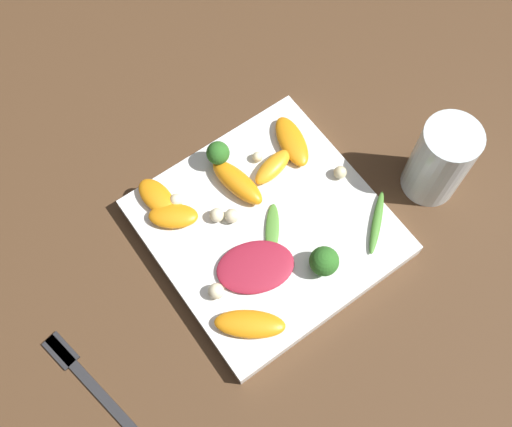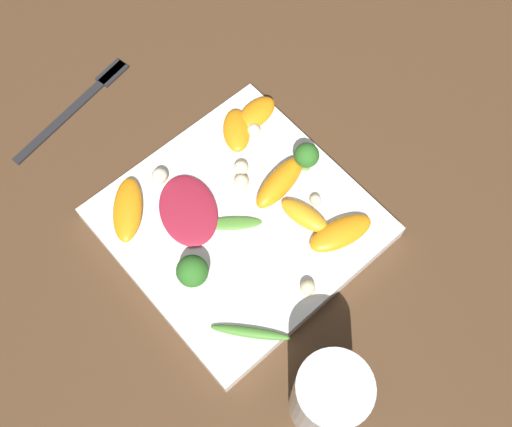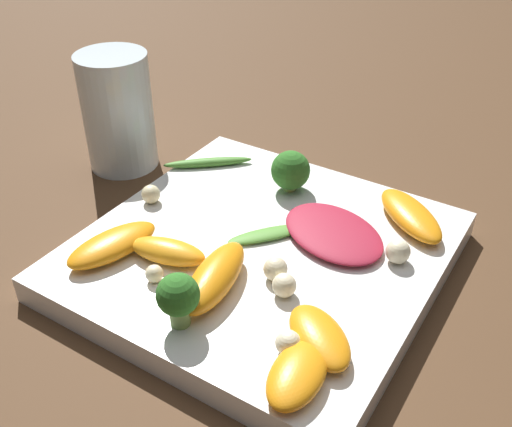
% 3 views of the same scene
% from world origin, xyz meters
% --- Properties ---
extents(ground_plane, '(2.40, 2.40, 0.00)m').
position_xyz_m(ground_plane, '(0.00, 0.00, 0.00)').
color(ground_plane, '#4C331E').
extents(plate, '(0.26, 0.26, 0.02)m').
position_xyz_m(plate, '(0.00, 0.00, 0.01)').
color(plate, white).
rests_on(plate, ground_plane).
extents(drinking_glass, '(0.07, 0.07, 0.11)m').
position_xyz_m(drinking_glass, '(0.07, 0.20, 0.06)').
color(drinking_glass, silver).
rests_on(drinking_glass, ground_plane).
extents(radicchio_leaf_0, '(0.09, 0.11, 0.01)m').
position_xyz_m(radicchio_leaf_0, '(0.04, -0.04, 0.03)').
color(radicchio_leaf_0, maroon).
rests_on(radicchio_leaf_0, plate).
extents(orange_segment_0, '(0.06, 0.04, 0.02)m').
position_xyz_m(orange_segment_0, '(-0.10, -0.09, 0.03)').
color(orange_segment_0, orange).
rests_on(orange_segment_0, plate).
extents(orange_segment_1, '(0.06, 0.07, 0.02)m').
position_xyz_m(orange_segment_1, '(-0.07, -0.09, 0.03)').
color(orange_segment_1, orange).
rests_on(orange_segment_1, plate).
extents(orange_segment_2, '(0.08, 0.04, 0.02)m').
position_xyz_m(orange_segment_2, '(-0.06, -0.00, 0.03)').
color(orange_segment_2, orange).
rests_on(orange_segment_2, plate).
extents(orange_segment_3, '(0.07, 0.08, 0.02)m').
position_xyz_m(orange_segment_3, '(0.09, -0.09, 0.03)').
color(orange_segment_3, orange).
rests_on(orange_segment_3, plate).
extents(orange_segment_4, '(0.08, 0.05, 0.02)m').
position_xyz_m(orange_segment_4, '(-0.07, 0.09, 0.03)').
color(orange_segment_4, orange).
rests_on(orange_segment_4, plate).
extents(orange_segment_5, '(0.04, 0.06, 0.02)m').
position_xyz_m(orange_segment_5, '(-0.05, 0.05, 0.03)').
color(orange_segment_5, orange).
rests_on(orange_segment_5, plate).
extents(broccoli_floret_0, '(0.03, 0.03, 0.04)m').
position_xyz_m(broccoli_floret_0, '(0.08, 0.02, 0.04)').
color(broccoli_floret_0, '#84AD5B').
rests_on(broccoli_floret_0, plate).
extents(broccoli_floret_1, '(0.03, 0.03, 0.04)m').
position_xyz_m(broccoli_floret_1, '(-0.10, 0.00, 0.05)').
color(broccoli_floret_1, '#7A9E51').
rests_on(broccoli_floret_1, plate).
extents(arugula_sprig_0, '(0.06, 0.05, 0.01)m').
position_xyz_m(arugula_sprig_0, '(0.01, -0.00, 0.03)').
color(arugula_sprig_0, '#518E33').
rests_on(arugula_sprig_0, plate).
extents(arugula_sprig_1, '(0.06, 0.07, 0.01)m').
position_xyz_m(arugula_sprig_1, '(0.08, 0.11, 0.03)').
color(arugula_sprig_1, '#47842D').
rests_on(arugula_sprig_1, plate).
extents(macadamia_nut_0, '(0.02, 0.02, 0.02)m').
position_xyz_m(macadamia_nut_0, '(0.04, -0.10, 0.03)').
color(macadamia_nut_0, beige).
rests_on(macadamia_nut_0, plate).
extents(macadamia_nut_1, '(0.01, 0.01, 0.01)m').
position_xyz_m(macadamia_nut_1, '(-0.08, 0.04, 0.03)').
color(macadamia_nut_1, beige).
rests_on(macadamia_nut_1, plate).
extents(macadamia_nut_2, '(0.02, 0.02, 0.02)m').
position_xyz_m(macadamia_nut_2, '(-0.09, -0.07, 0.03)').
color(macadamia_nut_2, beige).
rests_on(macadamia_nut_2, plate).
extents(macadamia_nut_3, '(0.02, 0.02, 0.02)m').
position_xyz_m(macadamia_nut_3, '(-0.03, -0.03, 0.03)').
color(macadamia_nut_3, beige).
rests_on(macadamia_nut_3, plate).
extents(macadamia_nut_4, '(0.02, 0.02, 0.02)m').
position_xyz_m(macadamia_nut_4, '(0.00, 0.11, 0.03)').
color(macadamia_nut_4, beige).
rests_on(macadamia_nut_4, plate).
extents(macadamia_nut_5, '(0.02, 0.02, 0.02)m').
position_xyz_m(macadamia_nut_5, '(-0.04, -0.04, 0.03)').
color(macadamia_nut_5, beige).
rests_on(macadamia_nut_5, plate).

